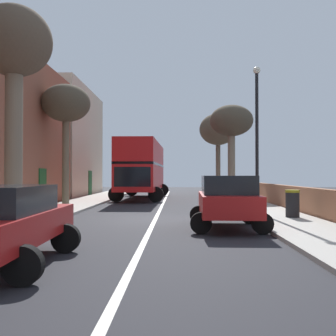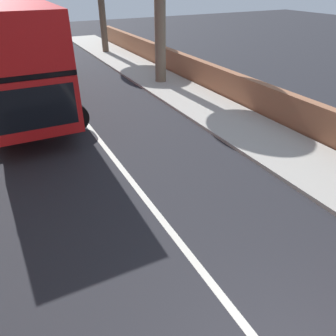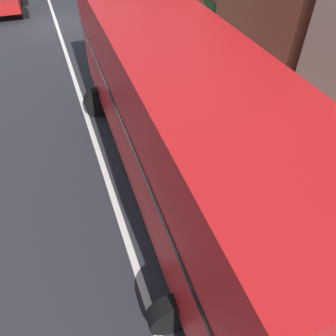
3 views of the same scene
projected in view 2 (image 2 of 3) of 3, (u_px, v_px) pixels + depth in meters
double_decker_bus at (13, 47)px, 12.72m from camera, size 3.72×11.18×4.06m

